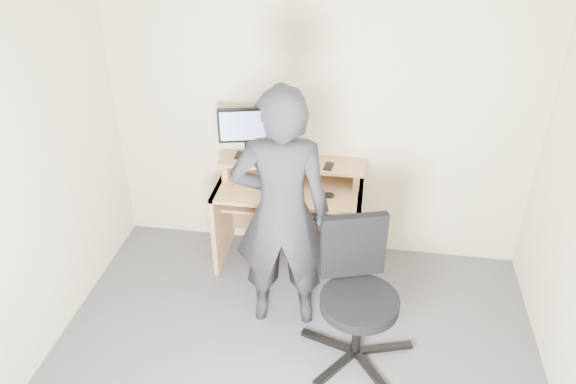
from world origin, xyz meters
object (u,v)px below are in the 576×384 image
(monitor, at_px, (246,128))
(office_chair, at_px, (357,289))
(desk, at_px, (290,203))
(person, at_px, (281,213))

(monitor, xyz_separation_m, office_chair, (0.99, -1.11, -0.61))
(desk, height_order, monitor, monitor)
(desk, distance_m, office_chair, 1.19)
(person, bearing_deg, desk, -93.23)
(desk, bearing_deg, person, -86.18)
(desk, xyz_separation_m, office_chair, (0.61, -1.02, 0.01))
(office_chair, distance_m, person, 0.73)
(office_chair, bearing_deg, person, 137.06)
(office_chair, xyz_separation_m, person, (-0.56, 0.26, 0.39))
(monitor, relative_size, office_chair, 0.44)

